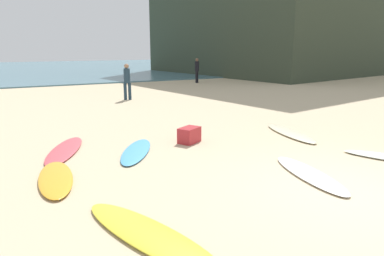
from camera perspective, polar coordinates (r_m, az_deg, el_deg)
name	(u,v)px	position (r m, az deg, el deg)	size (l,w,h in m)	color
ground_plane	(354,196)	(6.25, 25.05, -10.03)	(120.00, 120.00, 0.00)	#C6B28E
ocean_water	(47,68)	(43.06, -22.63, 9.03)	(120.00, 40.00, 0.08)	slate
surfboard_0	(148,234)	(4.59, -7.22, -16.88)	(0.60, 2.47, 0.07)	yellow
surfboard_2	(309,174)	(6.85, 18.65, -7.14)	(0.55, 2.14, 0.07)	white
surfboard_3	(290,133)	(9.87, 15.79, -0.80)	(0.55, 2.26, 0.08)	#F0E6C1
surfboard_4	(136,151)	(7.98, -9.12, -3.75)	(0.55, 2.07, 0.07)	#489CD9
surfboard_5	(56,178)	(6.73, -21.44, -7.67)	(0.58, 1.98, 0.08)	gold
surfboard_6	(65,150)	(8.47, -20.13, -3.41)	(0.58, 2.32, 0.07)	#DA4A53
beachgoer_near	(127,80)	(16.00, -10.60, 7.72)	(0.34, 0.32, 1.62)	#1E3342
beachgoer_mid	(197,69)	(23.56, 0.80, 9.60)	(0.40, 0.40, 1.63)	black
beach_cooler	(189,135)	(8.67, -0.44, -1.16)	(0.55, 0.37, 0.38)	#B2282D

